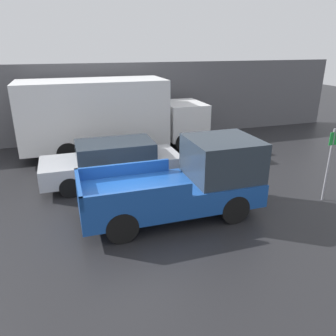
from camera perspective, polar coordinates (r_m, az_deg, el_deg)
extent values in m
plane|color=#232326|center=(9.68, -6.75, -8.47)|extent=(60.00, 60.00, 0.00)
cube|color=#56565B|center=(17.17, -12.90, 10.93)|extent=(28.00, 0.15, 3.85)
cube|color=#194799|center=(9.38, 0.41, -4.46)|extent=(5.09, 2.04, 0.66)
cube|color=#28333D|center=(9.62, 9.39, 1.75)|extent=(1.93, 1.92, 1.16)
cube|color=#194799|center=(9.79, -7.77, -0.27)|extent=(2.80, 0.10, 0.37)
cube|color=#194799|center=(8.04, -5.19, -5.00)|extent=(2.80, 0.10, 0.37)
cube|color=#194799|center=(8.77, -15.28, -3.41)|extent=(0.10, 2.04, 0.37)
cylinder|color=black|center=(10.80, 6.86, -2.78)|extent=(0.83, 0.26, 0.83)
cylinder|color=black|center=(9.36, 11.47, -6.95)|extent=(0.83, 0.26, 0.83)
cylinder|color=black|center=(9.99, -9.92, -4.99)|extent=(0.83, 0.26, 0.83)
cylinder|color=black|center=(8.40, -8.03, -10.13)|extent=(0.83, 0.26, 0.83)
cube|color=#B7BABF|center=(11.89, -9.76, 0.38)|extent=(4.87, 1.85, 0.66)
cube|color=#28333D|center=(11.72, -9.24, 3.25)|extent=(2.68, 1.63, 0.55)
cylinder|color=black|center=(13.02, -3.69, 1.14)|extent=(0.68, 0.22, 0.68)
cylinder|color=black|center=(11.53, -1.63, -1.48)|extent=(0.68, 0.22, 0.68)
cylinder|color=black|center=(12.67, -17.01, -0.32)|extent=(0.68, 0.22, 0.68)
cylinder|color=black|center=(11.14, -16.71, -3.23)|extent=(0.68, 0.22, 0.68)
cube|color=white|center=(16.10, 2.66, 8.42)|extent=(1.82, 2.41, 1.66)
cube|color=white|center=(15.05, -12.77, 9.36)|extent=(6.30, 2.53, 2.84)
cylinder|color=black|center=(17.22, 0.25, 6.50)|extent=(0.93, 0.30, 0.93)
cylinder|color=black|center=(15.16, 2.93, 4.49)|extent=(0.93, 0.30, 0.93)
cylinder|color=black|center=(16.41, -17.27, 4.84)|extent=(0.93, 0.30, 0.93)
cylinder|color=black|center=(14.23, -16.99, 2.50)|extent=(0.93, 0.30, 0.93)
cylinder|color=gray|center=(11.32, 26.13, 0.38)|extent=(0.07, 0.07, 2.35)
cube|color=#198C33|center=(11.06, 26.90, 4.58)|extent=(0.30, 0.02, 0.40)
cube|color=#194CB2|center=(17.15, -11.69, 6.26)|extent=(0.45, 0.40, 1.08)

